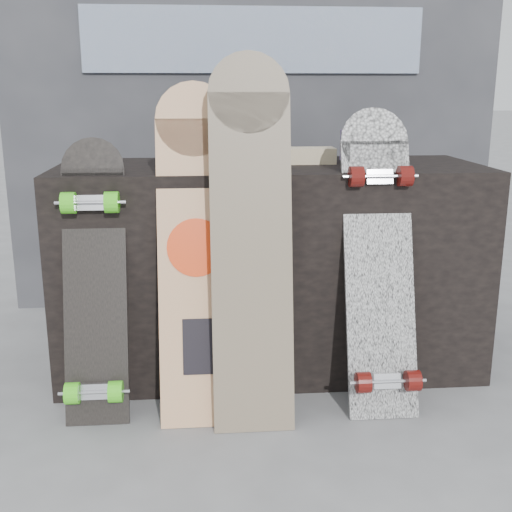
{
  "coord_description": "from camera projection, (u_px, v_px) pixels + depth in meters",
  "views": [
    {
      "loc": [
        -0.26,
        -1.91,
        1.08
      ],
      "look_at": [
        -0.08,
        0.2,
        0.52
      ],
      "focal_mm": 45.0,
      "sensor_mm": 36.0,
      "label": 1
    }
  ],
  "objects": [
    {
      "name": "ground",
      "position": [
        285.0,
        422.0,
        2.14
      ],
      "size": [
        60.0,
        60.0,
        0.0
      ],
      "primitive_type": "plane",
      "color": "slate",
      "rests_on": "ground"
    },
    {
      "name": "merch_box_flat",
      "position": [
        306.0,
        156.0,
        2.46
      ],
      "size": [
        0.22,
        0.1,
        0.06
      ],
      "primitive_type": "cube",
      "color": "#D1B78C",
      "rests_on": "vendor_table"
    },
    {
      "name": "merch_box_small",
      "position": [
        361.0,
        146.0,
        2.51
      ],
      "size": [
        0.14,
        0.14,
        0.12
      ],
      "primitive_type": "cube",
      "color": "#433A78",
      "rests_on": "vendor_table"
    },
    {
      "name": "merch_box_purple",
      "position": [
        192.0,
        150.0,
        2.48
      ],
      "size": [
        0.18,
        0.12,
        0.1
      ],
      "primitive_type": "cube",
      "color": "#433A78",
      "rests_on": "vendor_table"
    },
    {
      "name": "longboard_cascadia",
      "position": [
        379.0,
        256.0,
        2.18
      ],
      "size": [
        0.24,
        0.39,
        1.02
      ],
      "rotation": [
        -0.31,
        0.0,
        0.0
      ],
      "color": "white",
      "rests_on": "ground"
    },
    {
      "name": "vendor_table",
      "position": [
        270.0,
        267.0,
        2.52
      ],
      "size": [
        1.6,
        0.6,
        0.8
      ],
      "primitive_type": "cube",
      "color": "black",
      "rests_on": "ground"
    },
    {
      "name": "longboard_geisha",
      "position": [
        196.0,
        243.0,
        2.12
      ],
      "size": [
        0.25,
        0.33,
        1.11
      ],
      "rotation": [
        -0.28,
        0.0,
        0.0
      ],
      "color": "#C8B787",
      "rests_on": "ground"
    },
    {
      "name": "booth",
      "position": [
        252.0,
        84.0,
        3.16
      ],
      "size": [
        2.4,
        0.22,
        2.2
      ],
      "color": "#333338",
      "rests_on": "ground"
    },
    {
      "name": "skateboard_dark",
      "position": [
        94.0,
        278.0,
        2.11
      ],
      "size": [
        0.21,
        0.32,
        0.93
      ],
      "rotation": [
        -0.26,
        0.0,
        0.0
      ],
      "color": "black",
      "rests_on": "ground"
    },
    {
      "name": "longboard_celtic",
      "position": [
        251.0,
        231.0,
        2.05
      ],
      "size": [
        0.26,
        0.26,
        1.2
      ],
      "rotation": [
        -0.2,
        0.0,
        0.0
      ],
      "color": "tan",
      "rests_on": "ground"
    }
  ]
}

